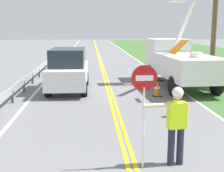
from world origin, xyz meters
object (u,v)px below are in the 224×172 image
Objects in this scene: stop_sign_paddle at (144,94)px; utility_bucket_truck at (178,60)px; traffic_cone_mid at (157,89)px; oncoming_suv_nearest at (68,69)px; traffic_cone_lead at (174,108)px; flagger_worker at (176,121)px; utility_pole_near at (215,12)px.

stop_sign_paddle is 10.50m from utility_bucket_truck.
oncoming_suv_nearest is at bearing 158.48° from traffic_cone_mid.
utility_bucket_truck is 6.34m from traffic_cone_lead.
traffic_cone_lead is (0.99, 3.80, -0.71)m from flagger_worker.
oncoming_suv_nearest is at bearing -170.52° from utility_bucket_truck.
utility_pole_near reaches higher than oncoming_suv_nearest.
utility_bucket_truck is at bearing 74.03° from flagger_worker.
stop_sign_paddle is 3.33× the size of traffic_cone_mid.
traffic_cone_mid is (-3.73, -3.05, -3.60)m from utility_pole_near.
flagger_worker is at bearing -105.97° from utility_bucket_truck.
stop_sign_paddle is at bearing -75.73° from oncoming_suv_nearest.
utility_bucket_truck reaches higher than oncoming_suv_nearest.
stop_sign_paddle is at bearing -114.20° from traffic_cone_lead.
flagger_worker is 0.39× the size of oncoming_suv_nearest.
oncoming_suv_nearest is (-3.03, 8.81, 0.01)m from flagger_worker.
flagger_worker is 3.99m from traffic_cone_lead.
utility_bucket_truck is at bearing 9.48° from oncoming_suv_nearest.
oncoming_suv_nearest reaches higher than flagger_worker.
utility_bucket_truck reaches higher than traffic_cone_lead.
utility_bucket_truck reaches higher than flagger_worker.
flagger_worker is 9.31m from oncoming_suv_nearest.
flagger_worker is at bearing -71.02° from oncoming_suv_nearest.
traffic_cone_mid is at bearing -21.52° from oncoming_suv_nearest.
utility_pole_near is at bearing 10.07° from oncoming_suv_nearest.
utility_pole_near is at bearing 11.69° from utility_bucket_truck.
utility_pole_near is 10.72× the size of traffic_cone_mid.
utility_bucket_truck is (3.56, 9.88, -0.30)m from stop_sign_paddle.
traffic_cone_mid is at bearing 75.33° from stop_sign_paddle.
flagger_worker is at bearing 7.25° from stop_sign_paddle.
utility_bucket_truck is at bearing 57.58° from traffic_cone_mid.
stop_sign_paddle reaches higher than flagger_worker.
flagger_worker is 2.61× the size of traffic_cone_lead.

